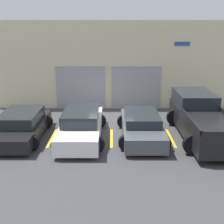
# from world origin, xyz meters

# --- Properties ---
(ground_plane) EXTENTS (28.00, 28.00, 0.00)m
(ground_plane) POSITION_xyz_m (0.00, 0.00, 0.00)
(ground_plane) COLOR #3D3D3F
(shophouse_building) EXTENTS (15.04, 0.68, 5.26)m
(shophouse_building) POSITION_xyz_m (-0.00, 3.29, 2.60)
(shophouse_building) COLOR beige
(shophouse_building) RESTS_ON ground
(pickup_truck) EXTENTS (2.54, 5.58, 1.82)m
(pickup_truck) POSITION_xyz_m (4.11, -1.56, 0.87)
(pickup_truck) COLOR black
(pickup_truck) RESTS_ON ground
(sedan_white) EXTENTS (2.19, 4.71, 1.33)m
(sedan_white) POSITION_xyz_m (-1.37, -1.82, 0.63)
(sedan_white) COLOR white
(sedan_white) RESTS_ON ground
(sedan_side) EXTENTS (2.18, 4.30, 1.18)m
(sedan_side) POSITION_xyz_m (1.37, -1.83, 0.57)
(sedan_side) COLOR #474C51
(sedan_side) RESTS_ON ground
(van_right) EXTENTS (2.30, 4.29, 1.23)m
(van_right) POSITION_xyz_m (-4.11, -1.82, 0.58)
(van_right) COLOR black
(van_right) RESTS_ON ground
(parking_stripe_left) EXTENTS (0.12, 2.20, 0.01)m
(parking_stripe_left) POSITION_xyz_m (-2.74, -1.85, 0.00)
(parking_stripe_left) COLOR gold
(parking_stripe_left) RESTS_ON ground
(parking_stripe_centre) EXTENTS (0.12, 2.20, 0.01)m
(parking_stripe_centre) POSITION_xyz_m (-0.00, -1.85, 0.00)
(parking_stripe_centre) COLOR gold
(parking_stripe_centre) RESTS_ON ground
(parking_stripe_right) EXTENTS (0.12, 2.20, 0.01)m
(parking_stripe_right) POSITION_xyz_m (2.74, -1.85, 0.00)
(parking_stripe_right) COLOR gold
(parking_stripe_right) RESTS_ON ground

